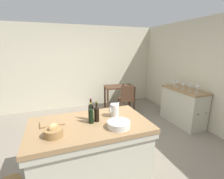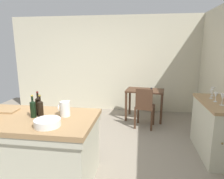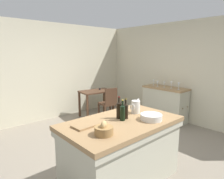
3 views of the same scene
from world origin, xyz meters
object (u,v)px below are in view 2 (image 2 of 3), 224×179
(side_cabinet, at_px, (216,128))
(wine_bottle_dark, at_px, (40,108))
(wine_bottle_green, at_px, (33,108))
(wine_glass_right, at_px, (212,92))
(cutting_board, at_px, (6,111))
(wine_bottle_amber, at_px, (38,105))
(pitcher, at_px, (65,109))
(wine_glass_far_right, at_px, (213,90))
(writing_desk, at_px, (145,95))
(wooden_chair, at_px, (145,106))
(wine_glass_left, at_px, (223,97))
(island_table, at_px, (35,146))
(wine_glass_middle, at_px, (216,95))
(wash_bowl, at_px, (47,123))

(side_cabinet, distance_m, wine_bottle_dark, 2.76)
(wine_bottle_green, relative_size, wine_glass_right, 1.90)
(cutting_board, bearing_deg, wine_bottle_amber, -6.54)
(pitcher, distance_m, cutting_board, 0.90)
(wine_glass_far_right, bearing_deg, writing_desk, 136.12)
(wooden_chair, relative_size, pitcher, 3.83)
(wine_glass_left, bearing_deg, wooden_chair, 134.35)
(wine_bottle_dark, relative_size, wine_glass_left, 1.64)
(wooden_chair, distance_m, wine_bottle_dark, 2.44)
(island_table, relative_size, side_cabinet, 1.39)
(writing_desk, relative_size, cutting_board, 3.09)
(wine_glass_left, bearing_deg, cutting_board, -167.68)
(cutting_board, height_order, wine_glass_right, wine_glass_right)
(pitcher, bearing_deg, wine_glass_middle, 23.06)
(cutting_board, bearing_deg, wine_bottle_dark, -12.34)
(wine_glass_right, height_order, wine_glass_far_right, wine_glass_far_right)
(wooden_chair, relative_size, wine_glass_left, 5.14)
(wine_bottle_amber, distance_m, wine_bottle_green, 0.10)
(wine_glass_left, bearing_deg, writing_desk, 123.04)
(wine_glass_far_right, bearing_deg, wine_bottle_amber, -153.17)
(writing_desk, xyz_separation_m, wine_glass_far_right, (1.17, -1.12, 0.40))
(side_cabinet, bearing_deg, wine_bottle_green, -158.72)
(writing_desk, relative_size, wash_bowl, 3.20)
(wine_bottle_amber, bearing_deg, writing_desk, 59.31)
(cutting_board, height_order, wine_bottle_amber, wine_bottle_amber)
(side_cabinet, relative_size, wine_glass_middle, 7.77)
(writing_desk, bearing_deg, island_table, -120.44)
(side_cabinet, bearing_deg, wine_bottle_amber, -160.41)
(side_cabinet, relative_size, cutting_board, 3.77)
(wine_glass_far_right, bearing_deg, wine_glass_left, -95.36)
(side_cabinet, relative_size, pitcher, 4.95)
(wine_glass_left, bearing_deg, wine_glass_right, 93.40)
(island_table, distance_m, cutting_board, 0.66)
(cutting_board, relative_size, wine_glass_right, 2.03)
(pitcher, height_order, wash_bowl, pitcher)
(wooden_chair, relative_size, wine_glass_far_right, 5.60)
(island_table, xyz_separation_m, side_cabinet, (2.63, 1.02, -0.02))
(wine_glass_left, xyz_separation_m, wine_glass_middle, (-0.03, 0.19, -0.02))
(writing_desk, bearing_deg, wash_bowl, -112.58)
(island_table, relative_size, wine_glass_left, 9.25)
(wine_bottle_dark, xyz_separation_m, wine_glass_middle, (2.47, 1.00, 0.01))
(island_table, distance_m, wash_bowl, 0.61)
(wine_glass_right, bearing_deg, wine_bottle_green, -154.25)
(side_cabinet, distance_m, wine_bottle_green, 2.85)
(wine_glass_far_right, bearing_deg, wine_glass_middle, -101.68)
(cutting_board, distance_m, wine_glass_far_right, 3.39)
(island_table, distance_m, writing_desk, 2.95)
(island_table, height_order, wine_bottle_dark, wine_bottle_dark)
(wine_glass_far_right, bearing_deg, wine_bottle_dark, -151.37)
(wine_bottle_amber, height_order, wine_glass_right, wine_bottle_amber)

